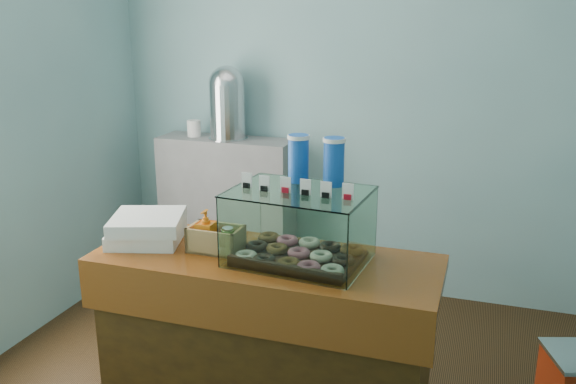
% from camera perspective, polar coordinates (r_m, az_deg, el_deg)
% --- Properties ---
extents(room_shell, '(3.54, 3.04, 2.82)m').
position_cam_1_polar(room_shell, '(2.85, 0.04, 10.92)').
color(room_shell, '#709DA4').
rests_on(room_shell, ground).
extents(counter, '(1.60, 0.60, 0.90)m').
position_cam_1_polar(counter, '(3.01, -2.07, -13.94)').
color(counter, '#472D0D').
rests_on(counter, ground).
extents(back_shelf, '(1.00, 0.32, 1.10)m').
position_cam_1_polar(back_shelf, '(4.62, -5.70, -1.68)').
color(back_shelf, gray).
rests_on(back_shelf, ground).
extents(display_case, '(0.64, 0.49, 0.55)m').
position_cam_1_polar(display_case, '(2.75, 1.39, -2.86)').
color(display_case, '#33180F').
rests_on(display_case, counter).
extents(condiment_crate, '(0.25, 0.15, 0.20)m').
position_cam_1_polar(condiment_crate, '(2.89, -6.97, -4.15)').
color(condiment_crate, '#A78253').
rests_on(condiment_crate, counter).
extents(pastry_boxes, '(0.43, 0.43, 0.13)m').
position_cam_1_polar(pastry_boxes, '(3.06, -13.03, -3.31)').
color(pastry_boxes, white).
rests_on(pastry_boxes, counter).
extents(coffee_urn, '(0.29, 0.29, 0.53)m').
position_cam_1_polar(coffee_urn, '(4.42, -5.70, 8.47)').
color(coffee_urn, silver).
rests_on(coffee_urn, back_shelf).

